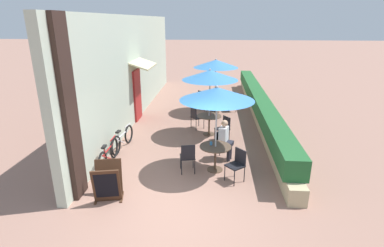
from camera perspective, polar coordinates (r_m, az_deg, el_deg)
ground_plane at (r=6.87m, az=-3.38°, el=-16.73°), size 120.00×120.00×0.00m
cafe_facade_wall at (r=13.16m, az=-10.65°, el=10.38°), size 0.98×14.40×4.20m
planter_hedge at (r=13.23m, az=12.63°, el=3.39°), size 0.60×13.40×1.01m
patio_table_near at (r=8.36m, az=4.47°, el=-5.40°), size 0.88×0.88×0.73m
patio_umbrella_near at (r=7.82m, az=4.78°, el=5.65°), size 1.97×1.97×2.43m
cafe_chair_near_left at (r=9.08m, az=5.63°, el=-3.68°), size 0.51×0.51×0.87m
seated_patron_near_left at (r=8.98m, az=6.35°, el=-2.78°), size 0.48×0.43×1.25m
cafe_chair_near_right at (r=8.21m, az=-0.81°, el=-6.16°), size 0.47×0.47×0.87m
cafe_chair_near_back at (r=7.92m, az=8.60°, el=-7.38°), size 0.56×0.56×0.87m
coffee_cup_near at (r=8.34m, az=3.66°, el=-3.81°), size 0.07×0.07×0.09m
patio_table_mid at (r=10.95m, az=3.29°, el=0.67°), size 0.88×0.88×0.73m
patio_umbrella_mid at (r=10.54m, az=3.46°, el=9.20°), size 1.97×1.97×2.43m
cafe_chair_mid_left at (r=10.42m, az=6.10°, el=-0.63°), size 0.56×0.56×0.87m
cafe_chair_mid_right at (r=11.53m, az=0.74°, el=1.44°), size 0.56×0.56×0.87m
coffee_cup_mid at (r=10.94m, az=3.36°, el=1.84°), size 0.07×0.07×0.09m
patio_table_far at (r=13.71m, az=4.39°, el=4.45°), size 0.88×0.88×0.73m
patio_umbrella_far at (r=13.39m, az=4.57°, el=11.29°), size 1.97×1.97×2.43m
cafe_chair_far_left at (r=12.98m, az=3.69°, el=3.43°), size 0.50×0.50×0.87m
cafe_chair_far_right at (r=13.98m, az=7.44°, el=4.46°), size 0.48×0.48×0.87m
cafe_chair_far_back at (r=14.23m, az=2.02°, el=4.87°), size 0.57×0.57×0.87m
coffee_cup_far at (r=13.70m, az=4.63°, el=5.36°), size 0.07×0.07×0.09m
bicycle_leaning at (r=9.03m, az=-15.63°, el=-5.73°), size 0.10×1.66×0.73m
bicycle_second at (r=10.05m, az=-13.09°, el=-2.92°), size 0.26×1.65×0.72m
menu_board at (r=7.39m, az=-15.76°, el=-10.65°), size 0.74×0.74×0.89m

